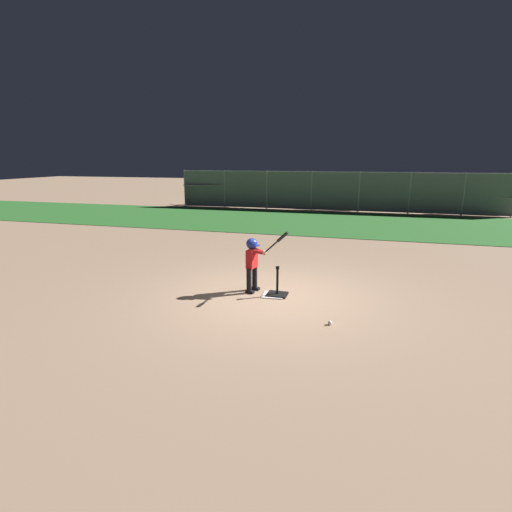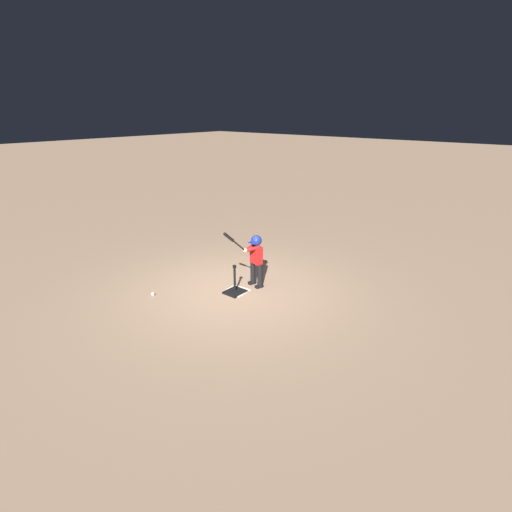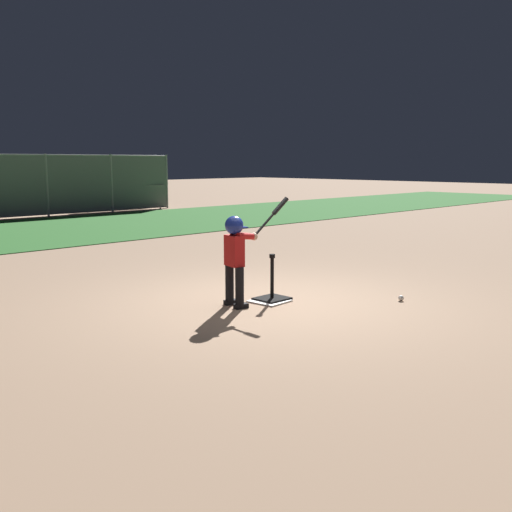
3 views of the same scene
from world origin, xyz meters
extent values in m
plane|color=#93755B|center=(0.00, 0.00, 0.00)|extent=(90.00, 90.00, 0.00)
cube|color=white|center=(-0.02, 0.05, 0.01)|extent=(0.47, 0.47, 0.02)
cube|color=black|center=(0.05, 0.07, 0.02)|extent=(0.41, 0.37, 0.04)
cylinder|color=black|center=(0.05, 0.07, 0.31)|extent=(0.05, 0.05, 0.54)
cylinder|color=black|center=(0.05, 0.07, 0.60)|extent=(0.08, 0.08, 0.05)
cylinder|color=black|center=(-0.51, 0.30, 0.26)|extent=(0.13, 0.13, 0.53)
cube|color=black|center=(-0.49, 0.30, 0.03)|extent=(0.20, 0.13, 0.06)
cylinder|color=black|center=(-0.56, 0.06, 0.26)|extent=(0.13, 0.13, 0.53)
cube|color=black|center=(-0.54, 0.05, 0.03)|extent=(0.20, 0.13, 0.06)
cube|color=red|center=(-0.53, 0.18, 0.73)|extent=(0.21, 0.30, 0.39)
sphere|color=tan|center=(-0.53, 0.18, 1.04)|extent=(0.20, 0.20, 0.20)
sphere|color=navy|center=(-0.53, 0.18, 1.05)|extent=(0.24, 0.24, 0.24)
cube|color=navy|center=(-0.44, 0.16, 1.02)|extent=(0.16, 0.20, 0.01)
cylinder|color=red|center=(-0.38, 0.19, 0.90)|extent=(0.31, 0.22, 0.11)
cylinder|color=red|center=(-0.40, 0.11, 0.90)|extent=(0.32, 0.10, 0.11)
sphere|color=tan|center=(-0.25, 0.12, 0.89)|extent=(0.10, 0.10, 0.10)
cylinder|color=black|center=(0.00, 0.06, 1.12)|extent=(0.52, 0.14, 0.48)
cylinder|color=black|center=(0.15, 0.03, 1.26)|extent=(0.26, 0.11, 0.24)
cylinder|color=black|center=(-0.26, 0.12, 0.87)|extent=(0.05, 0.06, 0.05)
sphere|color=white|center=(1.26, -1.16, 0.04)|extent=(0.07, 0.07, 0.07)
camera|label=1|loc=(1.76, -7.65, 2.80)|focal=28.00mm
camera|label=2|loc=(5.68, 5.36, 3.70)|focal=28.00mm
camera|label=3|loc=(-5.61, -5.32, 1.84)|focal=42.00mm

